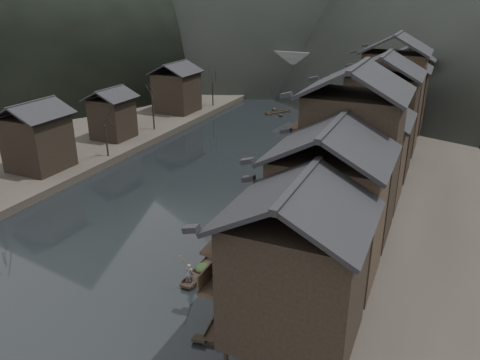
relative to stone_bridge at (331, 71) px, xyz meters
The scene contains 12 objects.
water 72.18m from the stone_bridge, 90.00° to the right, with size 300.00×300.00×0.00m, color black.
left_bank 47.64m from the stone_bridge, 137.56° to the right, with size 40.00×200.00×1.20m, color #2D2823.
stilt_houses 55.55m from the stone_bridge, 71.83° to the right, with size 9.00×67.60×16.81m.
left_houses 55.79m from the stone_bridge, 111.56° to the right, with size 8.10×53.20×8.73m.
bare_trees 56.29m from the stone_bridge, 107.58° to the right, with size 3.54×60.39×7.08m.
moored_sampans 46.70m from the stone_bridge, 75.34° to the right, with size 2.69×73.10×0.47m.
midriver_boats 26.43m from the stone_bridge, 85.23° to the right, with size 13.58×29.07×0.45m.
stone_bridge is the anchor object (origin of this frame).
hero_sampan 73.72m from the stone_bridge, 84.12° to the right, with size 1.08×5.00×0.44m.
cargo_heap 73.45m from the stone_bridge, 84.10° to the right, with size 1.10×1.44×0.66m, color black.
boatman 75.39m from the stone_bridge, 84.26° to the right, with size 0.63×0.41×1.72m, color #605F62.
bamboo_pole 75.32m from the stone_bridge, 84.11° to the right, with size 0.06×0.06×4.32m, color #8C7A51.
Camera 1 is at (23.40, -29.15, 21.15)m, focal length 35.00 mm.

